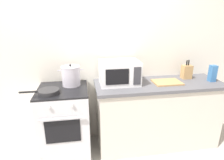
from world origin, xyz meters
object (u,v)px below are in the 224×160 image
Objects in this scene: frying_pan at (48,92)px; knife_block at (187,72)px; cutting_board at (167,82)px; microwave at (119,72)px; stove at (65,122)px; pasta_box at (213,73)px; stock_pot at (71,76)px.

knife_block is (1.83, 0.27, 0.07)m from frying_pan.
cutting_board is (1.48, 0.13, -0.02)m from frying_pan.
microwave is 0.98m from knife_block.
pasta_box is (1.97, -0.03, 0.57)m from stove.
stove is at bearing -175.23° from knife_block.
stock_pot reaches higher than pasta_box.
cutting_board is 1.35× the size of knife_block.
frying_pan is 2.11m from pasta_box.
frying_pan is at bearing -177.21° from pasta_box.
microwave is at bearing 13.81° from frying_pan.
cutting_board is (0.63, -0.08, -0.14)m from microwave.
pasta_box is (0.27, -0.17, 0.01)m from knife_block.
stock_pot is 1.87m from pasta_box.
stock_pot reaches higher than frying_pan.
stove is at bearing -131.45° from stock_pot.
pasta_box is (1.25, -0.11, -0.04)m from microwave.
cutting_board is at bearing 5.11° from frying_pan.
frying_pan is 1.63× the size of knife_block.
knife_block is at bearing 21.86° from cutting_board.
stock_pot is 0.63× the size of microwave.
stock_pot is 0.88× the size of cutting_board.
microwave is 0.65m from cutting_board.
cutting_board is at bearing -7.10° from microwave.
cutting_board is 0.63m from pasta_box.
cutting_board is at bearing -158.14° from knife_block.
microwave is at bearing -3.86° from stock_pot.
knife_block is at bearing 8.46° from frying_pan.
knife_block is 1.21× the size of pasta_box.
stove is 2.90× the size of stock_pot.
stock_pot is at bearing -179.25° from knife_block.
pasta_box is (1.86, -0.15, -0.01)m from stock_pot.
frying_pan is at bearing -166.19° from microwave.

